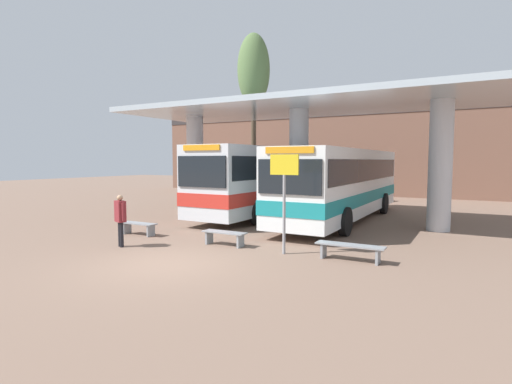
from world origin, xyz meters
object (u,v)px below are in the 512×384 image
(pedestrian_waiting, at_px, (120,215))
(poplar_tree_behind_right, at_px, (254,73))
(waiting_bench_near_pillar, at_px, (350,248))
(parked_car_street, at_px, (273,183))
(transit_bus_left_bay, at_px, (272,177))
(transit_bus_center_bay, at_px, (343,181))
(info_sign_platform, at_px, (284,183))
(waiting_bench_mid_platform, at_px, (139,226))
(waiting_bench_far_platform, at_px, (224,235))

(pedestrian_waiting, bearing_deg, poplar_tree_behind_right, 124.18)
(waiting_bench_near_pillar, height_order, parked_car_street, parked_car_street)
(poplar_tree_behind_right, relative_size, parked_car_street, 2.37)
(transit_bus_left_bay, height_order, waiting_bench_near_pillar, transit_bus_left_bay)
(parked_car_street, bearing_deg, waiting_bench_near_pillar, -58.48)
(pedestrian_waiting, relative_size, poplar_tree_behind_right, 0.16)
(waiting_bench_near_pillar, relative_size, poplar_tree_behind_right, 0.18)
(transit_bus_center_bay, height_order, waiting_bench_near_pillar, transit_bus_center_bay)
(transit_bus_left_bay, xyz_separation_m, poplar_tree_behind_right, (-3.18, 3.69, 6.41))
(transit_bus_left_bay, bearing_deg, info_sign_platform, 119.49)
(transit_bus_center_bay, height_order, info_sign_platform, transit_bus_center_bay)
(waiting_bench_mid_platform, bearing_deg, transit_bus_left_bay, 78.24)
(waiting_bench_near_pillar, height_order, waiting_bench_far_platform, same)
(waiting_bench_mid_platform, height_order, pedestrian_waiting, pedestrian_waiting)
(poplar_tree_behind_right, bearing_deg, info_sign_platform, -57.13)
(waiting_bench_mid_platform, bearing_deg, parked_car_street, 99.94)
(waiting_bench_mid_platform, bearing_deg, pedestrian_waiting, -60.44)
(waiting_bench_near_pillar, height_order, waiting_bench_mid_platform, same)
(waiting_bench_mid_platform, bearing_deg, poplar_tree_behind_right, 97.55)
(waiting_bench_near_pillar, bearing_deg, transit_bus_center_bay, 108.19)
(waiting_bench_mid_platform, relative_size, info_sign_platform, 0.51)
(waiting_bench_near_pillar, bearing_deg, poplar_tree_behind_right, 129.43)
(waiting_bench_mid_platform, xyz_separation_m, pedestrian_waiting, (1.01, -1.78, 0.69))
(waiting_bench_mid_platform, distance_m, parked_car_street, 17.87)
(transit_bus_left_bay, bearing_deg, waiting_bench_far_platform, 106.29)
(waiting_bench_mid_platform, bearing_deg, info_sign_platform, -1.31)
(waiting_bench_far_platform, height_order, parked_car_street, parked_car_street)
(transit_bus_left_bay, relative_size, waiting_bench_near_pillar, 6.38)
(waiting_bench_mid_platform, bearing_deg, waiting_bench_near_pillar, -0.00)
(transit_bus_center_bay, distance_m, poplar_tree_behind_right, 10.54)
(info_sign_platform, bearing_deg, waiting_bench_near_pillar, 4.06)
(poplar_tree_behind_right, bearing_deg, waiting_bench_mid_platform, -82.45)
(waiting_bench_mid_platform, relative_size, poplar_tree_behind_right, 0.14)
(transit_bus_center_bay, height_order, pedestrian_waiting, transit_bus_center_bay)
(poplar_tree_behind_right, height_order, parked_car_street, poplar_tree_behind_right)
(waiting_bench_mid_platform, distance_m, info_sign_platform, 6.30)
(waiting_bench_far_platform, relative_size, poplar_tree_behind_right, 0.14)
(poplar_tree_behind_right, bearing_deg, waiting_bench_far_platform, -65.14)
(waiting_bench_mid_platform, height_order, parked_car_street, parked_car_street)
(transit_bus_left_bay, bearing_deg, transit_bus_center_bay, 172.49)
(transit_bus_center_bay, bearing_deg, waiting_bench_near_pillar, 108.15)
(transit_bus_left_bay, distance_m, transit_bus_center_bay, 3.99)
(waiting_bench_near_pillar, height_order, info_sign_platform, info_sign_platform)
(waiting_bench_mid_platform, xyz_separation_m, info_sign_platform, (6.04, -0.14, 1.78))
(transit_bus_left_bay, distance_m, waiting_bench_mid_platform, 8.22)
(waiting_bench_near_pillar, xyz_separation_m, info_sign_platform, (-1.95, -0.14, 1.76))
(info_sign_platform, distance_m, poplar_tree_behind_right, 15.28)
(pedestrian_waiting, bearing_deg, waiting_bench_far_platform, 55.65)
(transit_bus_center_bay, relative_size, waiting_bench_near_pillar, 6.42)
(waiting_bench_near_pillar, distance_m, waiting_bench_mid_platform, 7.99)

